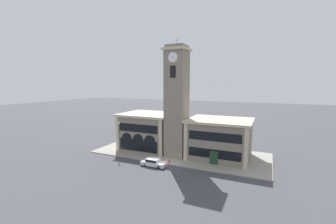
# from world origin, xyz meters

# --- Properties ---
(ground_plane) EXTENTS (300.00, 300.00, 0.00)m
(ground_plane) POSITION_xyz_m (0.00, 0.00, 0.00)
(ground_plane) COLOR #424247
(sidewalk_kerb) EXTENTS (35.65, 14.62, 0.15)m
(sidewalk_kerb) POSITION_xyz_m (0.00, 7.31, 0.07)
(sidewalk_kerb) COLOR gray
(sidewalk_kerb) RESTS_ON ground_plane
(clock_tower) EXTENTS (4.65, 4.65, 23.12)m
(clock_tower) POSITION_xyz_m (-0.00, 5.26, 11.02)
(clock_tower) COLOR gray
(clock_tower) RESTS_ON ground_plane
(town_hall_left_wing) EXTENTS (11.83, 10.04, 8.03)m
(town_hall_left_wing) POSITION_xyz_m (-7.84, 7.92, 4.04)
(town_hall_left_wing) COLOR gray
(town_hall_left_wing) RESTS_ON ground_plane
(town_hall_right_wing) EXTENTS (12.25, 10.04, 7.71)m
(town_hall_right_wing) POSITION_xyz_m (8.05, 7.92, 3.88)
(town_hall_right_wing) COLOR gray
(town_hall_right_wing) RESTS_ON ground_plane
(parked_car_near) EXTENTS (4.58, 1.89, 1.37)m
(parked_car_near) POSITION_xyz_m (-1.62, -1.60, 0.71)
(parked_car_near) COLOR silver
(parked_car_near) RESTS_ON ground_plane
(street_lamp) EXTENTS (0.36, 0.36, 6.80)m
(street_lamp) POSITION_xyz_m (-10.53, 0.63, 4.51)
(street_lamp) COLOR #4C4C51
(street_lamp) RESTS_ON sidewalk_kerb
(fire_hydrant) EXTENTS (0.22, 0.22, 0.87)m
(fire_hydrant) POSITION_xyz_m (0.57, 0.41, 0.57)
(fire_hydrant) COLOR red
(fire_hydrant) RESTS_ON sidewalk_kerb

